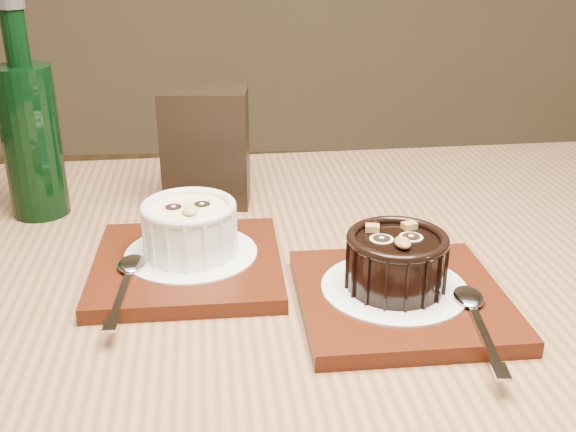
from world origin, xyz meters
name	(u,v)px	position (x,y,z in m)	size (l,w,h in m)	color
table	(280,364)	(-0.15, -0.25, 0.66)	(1.25, 0.88, 0.75)	brown
tray_left	(188,265)	(-0.24, -0.22, 0.76)	(0.18, 0.18, 0.01)	#481A0C
doily_left	(191,253)	(-0.23, -0.21, 0.77)	(0.13, 0.13, 0.00)	white
ramekin_white	(189,226)	(-0.23, -0.21, 0.80)	(0.09, 0.09, 0.06)	white
spoon_left	(125,281)	(-0.29, -0.27, 0.77)	(0.03, 0.13, 0.01)	silver
tray_right	(401,299)	(-0.04, -0.30, 0.76)	(0.18, 0.18, 0.01)	#481A0C
doily_right	(394,287)	(-0.05, -0.29, 0.77)	(0.13, 0.13, 0.00)	white
ramekin_dark	(396,259)	(-0.05, -0.29, 0.79)	(0.09, 0.09, 0.05)	black
spoon_right	(478,318)	(0.01, -0.35, 0.77)	(0.03, 0.13, 0.01)	silver
condiment_stand	(206,148)	(-0.22, -0.04, 0.82)	(0.10, 0.06, 0.14)	black
green_bottle	(31,136)	(-0.42, -0.06, 0.84)	(0.06, 0.06, 0.24)	black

